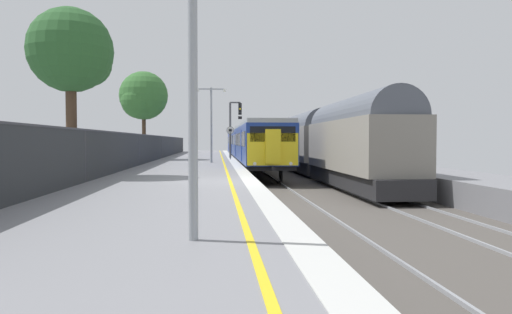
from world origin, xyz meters
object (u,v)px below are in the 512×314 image
object	(u,v)px
speed_limit_sign	(230,138)
background_tree_centre	(142,97)
commuter_train_at_platform	(248,143)
signal_gantry	(233,123)
platform_lamp_near	(193,36)
platform_lamp_mid	(211,118)
freight_train_adjacent_track	(293,141)
background_tree_left	(73,53)

from	to	relation	value
speed_limit_sign	background_tree_centre	distance (m)	7.56
commuter_train_at_platform	signal_gantry	size ratio (longest dim) A/B	8.20
platform_lamp_near	platform_lamp_mid	world-z (taller)	platform_lamp_mid
commuter_train_at_platform	speed_limit_sign	bearing A→B (deg)	-105.14
signal_gantry	platform_lamp_near	world-z (taller)	platform_lamp_near
freight_train_adjacent_track	background_tree_centre	bearing A→B (deg)	-158.80
speed_limit_sign	platform_lamp_near	xyz separation A→B (m)	(-1.43, -30.43, 1.32)
background_tree_left	freight_train_adjacent_track	bearing A→B (deg)	60.83
commuter_train_at_platform	platform_lamp_mid	xyz separation A→B (m)	(-3.27, -12.25, 1.73)
signal_gantry	speed_limit_sign	bearing A→B (deg)	-95.81
speed_limit_sign	platform_lamp_mid	bearing A→B (deg)	-104.72
speed_limit_sign	background_tree_left	xyz separation A→B (m)	(-6.86, -17.42, 3.35)
commuter_train_at_platform	speed_limit_sign	xyz separation A→B (m)	(-1.85, -6.82, 0.39)
background_tree_left	platform_lamp_mid	bearing A→B (deg)	65.59
platform_lamp_mid	background_tree_centre	bearing A→B (deg)	132.59
platform_lamp_near	background_tree_centre	bearing A→B (deg)	99.92
commuter_train_at_platform	signal_gantry	distance (m)	3.85
platform_lamp_near	background_tree_left	xyz separation A→B (m)	(-5.44, 13.02, 2.04)
commuter_train_at_platform	background_tree_left	bearing A→B (deg)	-109.77
speed_limit_sign	background_tree_centre	size ratio (longest dim) A/B	0.38
freight_train_adjacent_track	background_tree_centre	size ratio (longest dim) A/B	7.53
signal_gantry	platform_lamp_mid	xyz separation A→B (m)	(-1.80, -9.15, -0.02)
freight_train_adjacent_track	background_tree_left	world-z (taller)	background_tree_left
signal_gantry	background_tree_left	world-z (taller)	background_tree_left
freight_train_adjacent_track	background_tree_centre	distance (m)	14.01
signal_gantry	background_tree_left	distance (m)	22.43
background_tree_left	background_tree_centre	xyz separation A→B (m)	(0.04, 17.86, -0.15)
freight_train_adjacent_track	background_tree_centre	world-z (taller)	background_tree_centre
background_tree_centre	platform_lamp_near	bearing A→B (deg)	-80.08
commuter_train_at_platform	background_tree_left	world-z (taller)	background_tree_left
background_tree_left	signal_gantry	bearing A→B (deg)	71.08
freight_train_adjacent_track	platform_lamp_mid	bearing A→B (deg)	-123.98
freight_train_adjacent_track	platform_lamp_mid	world-z (taller)	platform_lamp_mid
commuter_train_at_platform	platform_lamp_mid	distance (m)	12.80
commuter_train_at_platform	background_tree_centre	world-z (taller)	background_tree_centre
commuter_train_at_platform	speed_limit_sign	world-z (taller)	commuter_train_at_platform
freight_train_adjacent_track	background_tree_left	distance (m)	26.32
platform_lamp_near	background_tree_left	bearing A→B (deg)	112.67
commuter_train_at_platform	freight_train_adjacent_track	size ratio (longest dim) A/B	0.76
background_tree_centre	freight_train_adjacent_track	bearing A→B (deg)	21.20
signal_gantry	platform_lamp_mid	world-z (taller)	platform_lamp_mid
speed_limit_sign	background_tree_centre	bearing A→B (deg)	176.25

